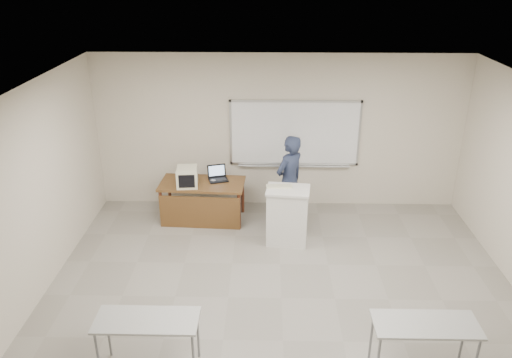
{
  "coord_description": "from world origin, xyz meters",
  "views": [
    {
      "loc": [
        -0.24,
        -5.07,
        4.52
      ],
      "look_at": [
        -0.4,
        2.2,
        1.32
      ],
      "focal_mm": 35.0,
      "sensor_mm": 36.0,
      "label": 1
    }
  ],
  "objects_px": {
    "whiteboard": "(295,134)",
    "podium": "(287,215)",
    "mouse": "(213,181)",
    "laptop": "(219,176)",
    "keyboard": "(279,186)",
    "crt_monitor": "(187,177)",
    "presenter": "(289,181)",
    "instructor_desk": "(202,194)"
  },
  "relations": [
    {
      "from": "podium",
      "to": "laptop",
      "type": "height_order",
      "value": "podium"
    },
    {
      "from": "keyboard",
      "to": "laptop",
      "type": "bearing_deg",
      "value": 138.8
    },
    {
      "from": "mouse",
      "to": "whiteboard",
      "type": "bearing_deg",
      "value": 42.99
    },
    {
      "from": "presenter",
      "to": "mouse",
      "type": "bearing_deg",
      "value": -53.09
    },
    {
      "from": "crt_monitor",
      "to": "laptop",
      "type": "distance_m",
      "value": 0.62
    },
    {
      "from": "crt_monitor",
      "to": "keyboard",
      "type": "height_order",
      "value": "crt_monitor"
    },
    {
      "from": "keyboard",
      "to": "crt_monitor",
      "type": "bearing_deg",
      "value": 157.31
    },
    {
      "from": "whiteboard",
      "to": "presenter",
      "type": "bearing_deg",
      "value": -98.43
    },
    {
      "from": "instructor_desk",
      "to": "laptop",
      "type": "relative_size",
      "value": 4.47
    },
    {
      "from": "instructor_desk",
      "to": "keyboard",
      "type": "relative_size",
      "value": 3.57
    },
    {
      "from": "podium",
      "to": "crt_monitor",
      "type": "height_order",
      "value": "crt_monitor"
    },
    {
      "from": "podium",
      "to": "mouse",
      "type": "height_order",
      "value": "podium"
    },
    {
      "from": "instructor_desk",
      "to": "crt_monitor",
      "type": "height_order",
      "value": "crt_monitor"
    },
    {
      "from": "mouse",
      "to": "keyboard",
      "type": "xyz_separation_m",
      "value": [
        1.2,
        -0.77,
        0.25
      ]
    },
    {
      "from": "podium",
      "to": "laptop",
      "type": "bearing_deg",
      "value": 149.15
    },
    {
      "from": "whiteboard",
      "to": "crt_monitor",
      "type": "bearing_deg",
      "value": -158.08
    },
    {
      "from": "podium",
      "to": "keyboard",
      "type": "distance_m",
      "value": 0.54
    },
    {
      "from": "laptop",
      "to": "instructor_desk",
      "type": "bearing_deg",
      "value": -154.09
    },
    {
      "from": "whiteboard",
      "to": "keyboard",
      "type": "relative_size",
      "value": 5.71
    },
    {
      "from": "podium",
      "to": "keyboard",
      "type": "height_order",
      "value": "keyboard"
    },
    {
      "from": "mouse",
      "to": "keyboard",
      "type": "distance_m",
      "value": 1.45
    },
    {
      "from": "whiteboard",
      "to": "podium",
      "type": "xyz_separation_m",
      "value": [
        -0.17,
        -1.47,
        -0.97
      ]
    },
    {
      "from": "keyboard",
      "to": "presenter",
      "type": "xyz_separation_m",
      "value": [
        0.2,
        0.57,
        -0.16
      ]
    },
    {
      "from": "crt_monitor",
      "to": "laptop",
      "type": "xyz_separation_m",
      "value": [
        0.54,
        0.28,
        -0.11
      ]
    },
    {
      "from": "keyboard",
      "to": "presenter",
      "type": "distance_m",
      "value": 0.62
    },
    {
      "from": "instructor_desk",
      "to": "keyboard",
      "type": "height_order",
      "value": "keyboard"
    },
    {
      "from": "whiteboard",
      "to": "laptop",
      "type": "xyz_separation_m",
      "value": [
        -1.43,
        -0.51,
        -0.67
      ]
    },
    {
      "from": "instructor_desk",
      "to": "whiteboard",
      "type": "bearing_deg",
      "value": 27.49
    },
    {
      "from": "laptop",
      "to": "presenter",
      "type": "xyz_separation_m",
      "value": [
        1.31,
        -0.31,
        0.05
      ]
    },
    {
      "from": "podium",
      "to": "mouse",
      "type": "xyz_separation_m",
      "value": [
        -1.35,
        0.85,
        0.26
      ]
    },
    {
      "from": "whiteboard",
      "to": "instructor_desk",
      "type": "height_order",
      "value": "whiteboard"
    },
    {
      "from": "whiteboard",
      "to": "keyboard",
      "type": "distance_m",
      "value": 1.5
    },
    {
      "from": "whiteboard",
      "to": "mouse",
      "type": "height_order",
      "value": "whiteboard"
    },
    {
      "from": "whiteboard",
      "to": "presenter",
      "type": "xyz_separation_m",
      "value": [
        -0.12,
        -0.82,
        -0.62
      ]
    },
    {
      "from": "keyboard",
      "to": "instructor_desk",
      "type": "bearing_deg",
      "value": 153.68
    },
    {
      "from": "podium",
      "to": "keyboard",
      "type": "bearing_deg",
      "value": 158.31
    },
    {
      "from": "whiteboard",
      "to": "crt_monitor",
      "type": "xyz_separation_m",
      "value": [
        -1.97,
        -0.79,
        -0.56
      ]
    },
    {
      "from": "laptop",
      "to": "keyboard",
      "type": "distance_m",
      "value": 1.43
    },
    {
      "from": "laptop",
      "to": "presenter",
      "type": "height_order",
      "value": "presenter"
    },
    {
      "from": "whiteboard",
      "to": "presenter",
      "type": "distance_m",
      "value": 1.03
    },
    {
      "from": "whiteboard",
      "to": "instructor_desk",
      "type": "bearing_deg",
      "value": -155.6
    },
    {
      "from": "crt_monitor",
      "to": "podium",
      "type": "bearing_deg",
      "value": -26.0
    }
  ]
}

